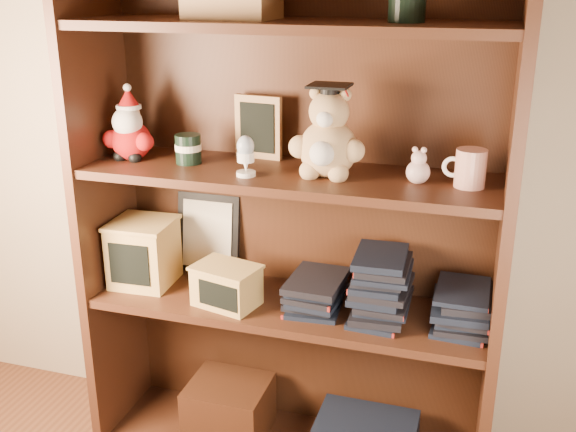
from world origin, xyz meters
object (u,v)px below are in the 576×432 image
bookcase (292,224)px  treats_box (144,252)px  teacher_mug (470,168)px  grad_teddy_bear (328,141)px

bookcase → treats_box: (-0.46, -0.05, -0.13)m
teacher_mug → treats_box: size_ratio=0.54×
teacher_mug → treats_box: 1.01m
bookcase → teacher_mug: bookcase is taller
bookcase → grad_teddy_bear: 0.30m
grad_teddy_bear → teacher_mug: (0.37, 0.01, -0.05)m
bookcase → grad_teddy_bear: bearing=-26.8°
grad_teddy_bear → teacher_mug: size_ratio=2.27×
bookcase → treats_box: 0.48m
grad_teddy_bear → teacher_mug: grad_teddy_bear is taller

